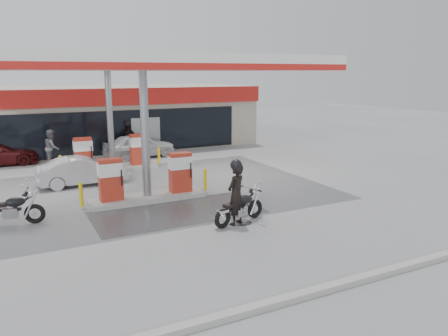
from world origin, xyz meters
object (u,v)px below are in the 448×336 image
(sedan_white, at_px, (139,145))
(attendant, at_px, (52,147))
(biker_walking, at_px, (128,139))
(parked_motorcycle, at_px, (10,211))
(hatchback_silver, at_px, (82,171))
(biker_main, at_px, (236,194))
(pump_island_far, at_px, (112,157))
(pump_island_near, at_px, (147,182))
(main_motorcycle, at_px, (240,208))

(sedan_white, relative_size, attendant, 2.15)
(attendant, bearing_deg, biker_walking, -67.44)
(parked_motorcycle, height_order, hatchback_silver, hatchback_silver)
(hatchback_silver, bearing_deg, biker_walking, -32.17)
(biker_main, bearing_deg, biker_walking, -119.67)
(pump_island_far, distance_m, attendant, 3.78)
(sedan_white, bearing_deg, hatchback_silver, 136.65)
(biker_main, relative_size, sedan_white, 0.49)
(parked_motorcycle, height_order, biker_walking, biker_walking)
(pump_island_near, xyz_separation_m, biker_walking, (1.85, 9.80, 0.27))
(pump_island_near, distance_m, parked_motorcycle, 4.94)
(parked_motorcycle, bearing_deg, main_motorcycle, -13.03)
(pump_island_far, xyz_separation_m, hatchback_silver, (-1.86, -2.40, -0.07))
(main_motorcycle, bearing_deg, sedan_white, 72.97)
(main_motorcycle, relative_size, biker_walking, 1.09)
(biker_main, distance_m, hatchback_silver, 8.47)
(pump_island_near, relative_size, parked_motorcycle, 2.33)
(parked_motorcycle, distance_m, biker_walking, 12.56)
(pump_island_far, relative_size, biker_main, 2.50)
(hatchback_silver, bearing_deg, parked_motorcycle, 144.32)
(parked_motorcycle, relative_size, attendant, 1.14)
(pump_island_far, relative_size, parked_motorcycle, 2.33)
(biker_main, bearing_deg, main_motorcycle, 167.69)
(parked_motorcycle, distance_m, hatchback_silver, 5.34)
(biker_main, distance_m, parked_motorcycle, 7.41)
(pump_island_near, height_order, biker_main, biker_main)
(pump_island_far, xyz_separation_m, parked_motorcycle, (-4.87, -6.81, -0.20))
(biker_walking, bearing_deg, hatchback_silver, -128.66)
(biker_main, bearing_deg, pump_island_far, -109.34)
(hatchback_silver, bearing_deg, main_motorcycle, -154.57)
(sedan_white, height_order, attendant, attendant)
(pump_island_far, bearing_deg, parked_motorcycle, -125.58)
(biker_walking, bearing_deg, pump_island_near, -108.49)
(main_motorcycle, xyz_separation_m, attendant, (-4.55, 12.72, 0.47))
(biker_main, distance_m, attendant, 13.50)
(main_motorcycle, distance_m, biker_main, 0.57)
(biker_main, xyz_separation_m, parked_motorcycle, (-6.64, 3.24, -0.52))
(attendant, xyz_separation_m, biker_walking, (4.44, 1.06, 0.01))
(biker_main, xyz_separation_m, attendant, (-4.36, 12.78, -0.06))
(sedan_white, relative_size, biker_walking, 2.12)
(pump_island_near, distance_m, biker_walking, 9.98)
(biker_main, relative_size, hatchback_silver, 0.53)
(parked_motorcycle, bearing_deg, biker_walking, 69.55)
(attendant, relative_size, hatchback_silver, 0.50)
(pump_island_near, height_order, biker_walking, biker_walking)
(main_motorcycle, bearing_deg, pump_island_near, 100.41)
(parked_motorcycle, distance_m, attendant, 9.82)
(parked_motorcycle, distance_m, sedan_white, 11.93)
(pump_island_far, height_order, biker_walking, biker_walking)
(sedan_white, distance_m, attendant, 4.82)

